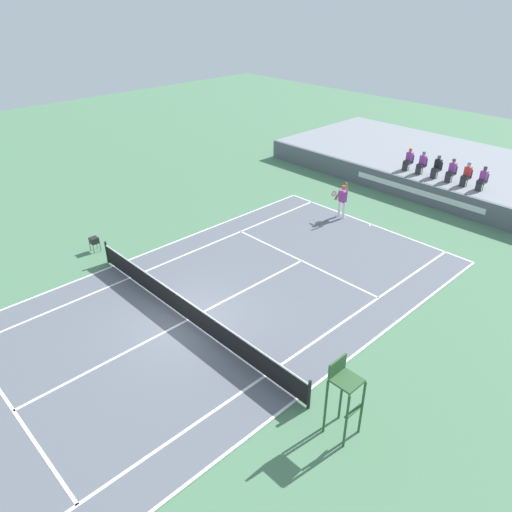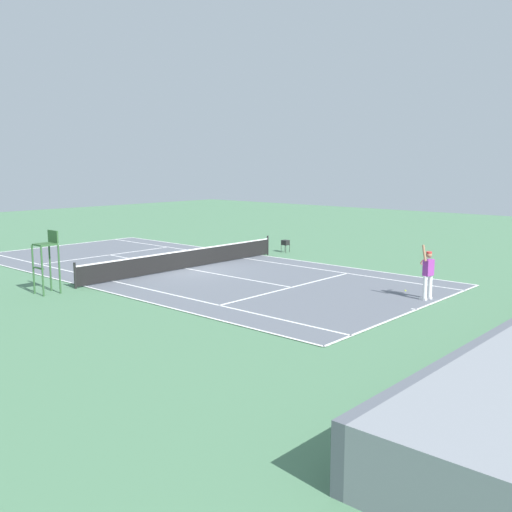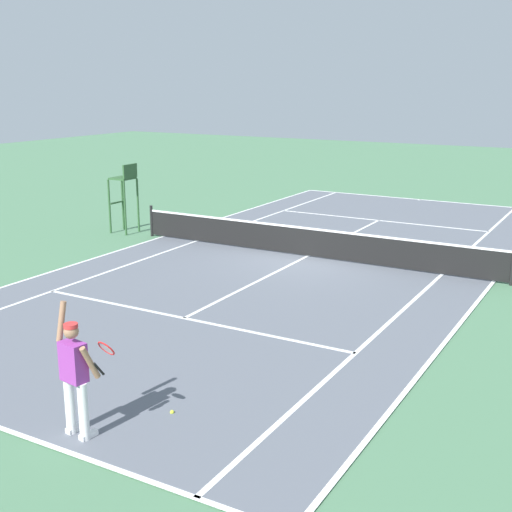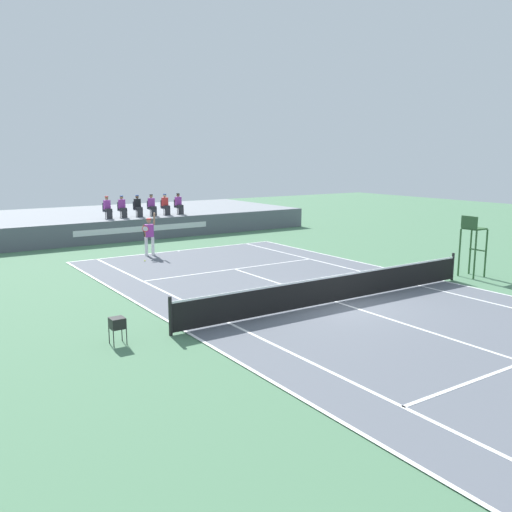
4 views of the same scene
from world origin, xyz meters
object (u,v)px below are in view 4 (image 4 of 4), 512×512
Objects in this scene: umpire_chair at (473,238)px; spectator_seated_3 at (152,205)px; spectator_seated_4 at (166,205)px; spectator_seated_2 at (138,206)px; tennis_player at (149,235)px; ball_hopper at (117,323)px; tennis_ball at (145,261)px; spectator_seated_0 at (108,208)px; spectator_seated_1 at (122,207)px; spectator_seated_5 at (179,204)px.

spectator_seated_3 is at bearing 108.67° from umpire_chair.
spectator_seated_2 is at bearing 180.00° from spectator_seated_4.
tennis_player reaches higher than ball_hopper.
spectator_seated_4 is 18.60× the size of tennis_ball.
spectator_seated_0 is at bearing 180.00° from spectator_seated_4.
spectator_seated_1 is 0.52× the size of umpire_chair.
spectator_seated_5 is (3.60, 0.00, 0.00)m from spectator_seated_1.
spectator_seated_5 is 0.61× the size of tennis_player.
spectator_seated_5 is at bearing 53.33° from tennis_player.
umpire_chair is at bearing -73.92° from spectator_seated_4.
spectator_seated_2 reaches higher than tennis_player.
spectator_seated_4 is at bearing 61.82° from ball_hopper.
spectator_seated_1 is 1.81× the size of ball_hopper.
spectator_seated_0 is at bearing 83.17° from tennis_ball.
tennis_ball is 14.04m from umpire_chair.
spectator_seated_0 is 1.00× the size of spectator_seated_1.
ball_hopper is (-10.26, -17.48, -1.27)m from spectator_seated_5.
spectator_seated_2 is 1.00× the size of spectator_seated_3.
umpire_chair is at bearing -46.85° from tennis_ball.
spectator_seated_0 is 0.88m from spectator_seated_1.
spectator_seated_3 is at bearing 64.10° from ball_hopper.
ball_hopper is (-6.66, -17.48, -1.27)m from spectator_seated_1.
spectator_seated_0 and spectator_seated_4 have the same top height.
umpire_chair reaches higher than tennis_player.
spectator_seated_0 is 1.83m from spectator_seated_2.
spectator_seated_1 is at bearing 80.92° from tennis_player.
tennis_ball is (-0.89, -7.42, -1.80)m from spectator_seated_0.
tennis_player is at bearing 63.39° from ball_hopper.
spectator_seated_2 is 0.61× the size of tennis_player.
spectator_seated_4 is 1.81× the size of ball_hopper.
tennis_player is (-2.81, -6.15, -0.84)m from spectator_seated_3.
spectator_seated_5 is (1.77, 0.00, 0.00)m from spectator_seated_3.
spectator_seated_4 reaches higher than tennis_ball.
spectator_seated_3 and spectator_seated_4 have the same top height.
spectator_seated_0 is at bearing 180.00° from spectator_seated_2.
ball_hopper is at bearing -110.85° from spectator_seated_1.
spectator_seated_3 is 0.52× the size of umpire_chair.
tennis_ball is at bearing -110.10° from spectator_seated_2.
spectator_seated_2 is at bearing 0.00° from spectator_seated_0.
spectator_seated_0 is 18.46m from ball_hopper.
ball_hopper is (-8.49, -17.48, -1.27)m from spectator_seated_3.
spectator_seated_1 is 0.95m from spectator_seated_2.
umpire_chair is 3.49× the size of ball_hopper.
ball_hopper is (-5.68, -11.33, -0.42)m from tennis_player.
spectator_seated_4 reaches higher than umpire_chair.
spectator_seated_4 reaches higher than ball_hopper.
spectator_seated_1 and spectator_seated_5 have the same top height.
spectator_seated_0 and spectator_seated_5 have the same top height.
spectator_seated_1 is at bearing 180.00° from spectator_seated_5.
tennis_ball is (-1.77, -7.42, -1.80)m from spectator_seated_1.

